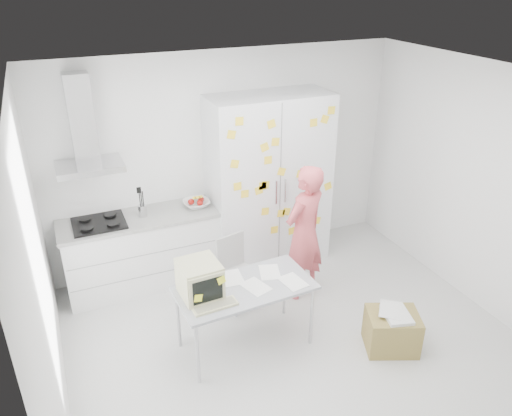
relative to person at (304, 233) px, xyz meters
name	(u,v)px	position (x,y,z in m)	size (l,w,h in m)	color
floor	(295,343)	(-0.48, -0.77, -0.83)	(4.50, 4.00, 0.02)	silver
walls	(268,199)	(-0.48, -0.05, 0.53)	(4.52, 4.01, 2.70)	white
ceiling	(307,82)	(-0.48, -0.77, 1.88)	(4.50, 4.00, 0.02)	white
counter_run	(143,250)	(-1.68, 0.93, -0.34)	(1.84, 0.63, 1.28)	white
range_hood	(84,132)	(-2.13, 1.07, 1.14)	(0.70, 0.48, 1.01)	silver
tall_cabinet	(269,181)	(-0.03, 0.91, 0.28)	(1.50, 0.68, 2.20)	silver
person	(304,233)	(0.00, 0.00, 0.00)	(0.59, 0.39, 1.63)	#D25158
desk	(217,284)	(-1.25, -0.57, 0.00)	(1.38, 0.75, 1.07)	#A1A4AB
chair	(236,267)	(-0.79, 0.13, -0.34)	(0.46, 0.46, 0.85)	#A3A3A1
cardboard_box	(392,330)	(0.39, -1.21, -0.60)	(0.63, 0.57, 0.45)	olive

